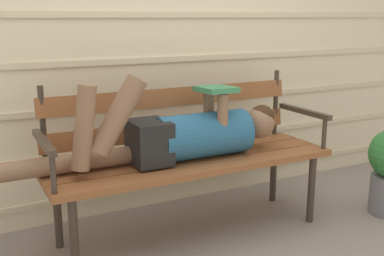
{
  "coord_description": "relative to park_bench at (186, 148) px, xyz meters",
  "views": [
    {
      "loc": [
        -1.18,
        -2.16,
        1.27
      ],
      "look_at": [
        0.0,
        0.12,
        0.65
      ],
      "focal_mm": 43.42,
      "sensor_mm": 36.0,
      "label": 1
    }
  ],
  "objects": [
    {
      "name": "reclining_person",
      "position": [
        -0.07,
        -0.07,
        0.11
      ],
      "size": [
        1.71,
        0.26,
        0.52
      ],
      "color": "#23567A"
    },
    {
      "name": "house_siding",
      "position": [
        -0.0,
        0.48,
        0.62
      ],
      "size": [
        5.27,
        0.08,
        2.27
      ],
      "color": "beige",
      "rests_on": "ground"
    },
    {
      "name": "ground_plane",
      "position": [
        -0.0,
        -0.19,
        -0.51
      ],
      "size": [
        12.0,
        12.0,
        0.0
      ],
      "primitive_type": "plane",
      "color": "gray"
    },
    {
      "name": "park_bench",
      "position": [
        0.0,
        0.0,
        0.0
      ],
      "size": [
        1.68,
        0.52,
        0.91
      ],
      "color": "brown",
      "rests_on": "ground"
    }
  ]
}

